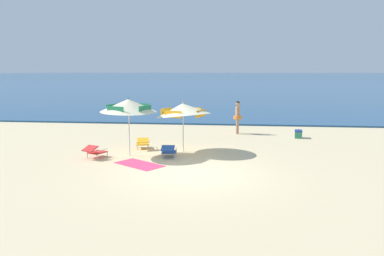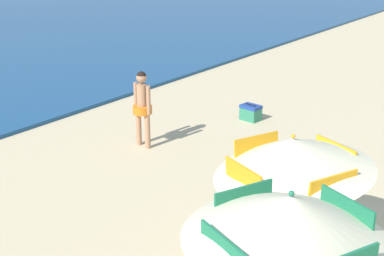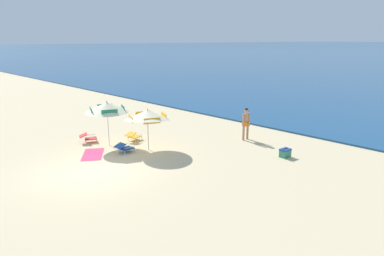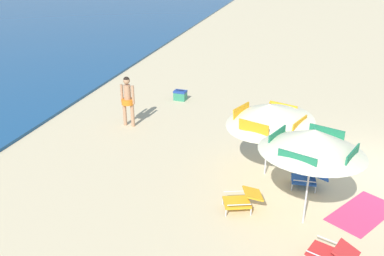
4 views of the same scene
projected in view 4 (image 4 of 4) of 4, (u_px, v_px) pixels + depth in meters
name	position (u px, v px, depth m)	size (l,w,h in m)	color
beach_umbrella_striped_main	(313.00, 141.00, 8.17)	(3.10, 3.10, 2.30)	silver
beach_umbrella_striped_second	(269.00, 113.00, 10.27)	(3.22, 3.22, 2.16)	silver
lounge_chair_under_umbrella	(332.00, 253.00, 7.64)	(0.83, 1.01, 0.51)	red
lounge_chair_beside_umbrella	(309.00, 178.00, 10.22)	(0.61, 0.89, 0.50)	#1E4799
lounge_chair_facing_sea	(242.00, 199.00, 9.32)	(0.78, 0.99, 0.50)	gold
person_standing_near_shore	(128.00, 98.00, 13.66)	(0.43, 0.52, 1.75)	tan
cooler_box	(180.00, 95.00, 16.45)	(0.40, 0.53, 0.43)	#2D7F5B
beach_towel	(362.00, 213.00, 9.29)	(0.90, 1.80, 0.01)	#DB3866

